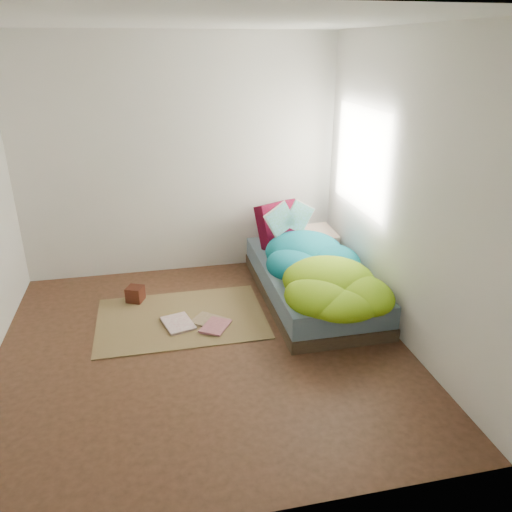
{
  "coord_description": "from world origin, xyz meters",
  "views": [
    {
      "loc": [
        -0.34,
        -3.73,
        2.44
      ],
      "look_at": [
        0.63,
        0.75,
        0.51
      ],
      "focal_mm": 35.0,
      "sensor_mm": 36.0,
      "label": 1
    }
  ],
  "objects_px": {
    "pillow_magenta": "(279,224)",
    "wooden_box": "(135,294)",
    "open_book": "(290,209)",
    "floor_book_b": "(205,324)",
    "floor_book_a": "(165,327)",
    "bed": "(311,282)"
  },
  "relations": [
    {
      "from": "bed",
      "to": "pillow_magenta",
      "type": "height_order",
      "value": "pillow_magenta"
    },
    {
      "from": "wooden_box",
      "to": "floor_book_a",
      "type": "distance_m",
      "value": 0.67
    },
    {
      "from": "pillow_magenta",
      "to": "wooden_box",
      "type": "xyz_separation_m",
      "value": [
        -1.62,
        -0.42,
        -0.5
      ]
    },
    {
      "from": "pillow_magenta",
      "to": "floor_book_a",
      "type": "distance_m",
      "value": 1.79
    },
    {
      "from": "wooden_box",
      "to": "floor_book_a",
      "type": "bearing_deg",
      "value": -66.12
    },
    {
      "from": "open_book",
      "to": "floor_book_b",
      "type": "relative_size",
      "value": 1.63
    },
    {
      "from": "open_book",
      "to": "wooden_box",
      "type": "bearing_deg",
      "value": 172.65
    },
    {
      "from": "open_book",
      "to": "floor_book_a",
      "type": "relative_size",
      "value": 1.4
    },
    {
      "from": "bed",
      "to": "floor_book_a",
      "type": "xyz_separation_m",
      "value": [
        -1.53,
        -0.33,
        -0.14
      ]
    },
    {
      "from": "open_book",
      "to": "floor_book_b",
      "type": "height_order",
      "value": "open_book"
    },
    {
      "from": "bed",
      "to": "open_book",
      "type": "bearing_deg",
      "value": 103.65
    },
    {
      "from": "bed",
      "to": "floor_book_a",
      "type": "bearing_deg",
      "value": -167.84
    },
    {
      "from": "open_book",
      "to": "wooden_box",
      "type": "height_order",
      "value": "open_book"
    },
    {
      "from": "floor_book_a",
      "to": "floor_book_b",
      "type": "xyz_separation_m",
      "value": [
        0.37,
        -0.04,
        0.0
      ]
    },
    {
      "from": "open_book",
      "to": "floor_book_a",
      "type": "height_order",
      "value": "open_book"
    },
    {
      "from": "open_book",
      "to": "floor_book_b",
      "type": "xyz_separation_m",
      "value": [
        -1.05,
        -0.84,
        -0.8
      ]
    },
    {
      "from": "pillow_magenta",
      "to": "floor_book_a",
      "type": "relative_size",
      "value": 1.42
    },
    {
      "from": "pillow_magenta",
      "to": "floor_book_b",
      "type": "bearing_deg",
      "value": -158.59
    },
    {
      "from": "bed",
      "to": "wooden_box",
      "type": "height_order",
      "value": "bed"
    },
    {
      "from": "bed",
      "to": "floor_book_b",
      "type": "relative_size",
      "value": 6.74
    },
    {
      "from": "floor_book_a",
      "to": "bed",
      "type": "bearing_deg",
      "value": -2.49
    },
    {
      "from": "open_book",
      "to": "floor_book_a",
      "type": "bearing_deg",
      "value": -164.25
    }
  ]
}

